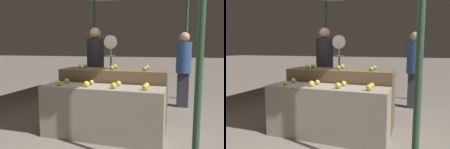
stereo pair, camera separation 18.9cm
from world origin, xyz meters
The scene contains 20 objects.
ground_plane centered at (0.00, 0.00, 0.00)m, with size 60.00×60.00×0.00m, color gray.
display_counter_front centered at (0.00, 0.00, 0.40)m, with size 1.86×0.55×0.80m, color gray.
display_counter_back centered at (0.00, 0.60, 0.50)m, with size 1.86×0.55×1.00m, color brown.
apple_front_0 centered at (-0.66, -0.12, 0.84)m, with size 0.08×0.08×0.08m, color gold.
apple_front_1 centered at (-0.21, -0.10, 0.84)m, with size 0.09×0.09×0.09m, color yellow.
apple_front_2 centered at (0.21, -0.11, 0.84)m, with size 0.09×0.09×0.09m, color gold.
apple_front_3 centered at (0.66, -0.12, 0.84)m, with size 0.09×0.09×0.09m, color gold.
apple_front_4 centered at (-0.66, 0.12, 0.84)m, with size 0.08×0.08×0.08m, color gold.
apple_front_5 centered at (-0.22, 0.11, 0.84)m, with size 0.08×0.08×0.08m, color gold.
apple_front_6 centered at (0.23, 0.12, 0.84)m, with size 0.08×0.08×0.08m, color yellow.
apple_front_7 centered at (0.66, 0.10, 0.84)m, with size 0.08×0.08×0.08m, color gold.
apple_back_0 centered at (-0.59, 0.49, 1.04)m, with size 0.08×0.08×0.08m, color #8EB247.
apple_back_1 centered at (0.01, 0.48, 1.04)m, with size 0.08×0.08×0.08m, color #84AD3D.
apple_back_2 centered at (0.57, 0.48, 1.04)m, with size 0.07×0.07×0.07m, color #8EB247.
apple_back_3 centered at (-0.58, 0.70, 1.04)m, with size 0.07×0.07×0.07m, color #84AD3D.
apple_back_4 centered at (0.00, 0.71, 1.04)m, with size 0.08×0.08×0.08m, color #8EB247.
apple_back_5 centered at (0.58, 0.70, 1.04)m, with size 0.08×0.08×0.08m, color #8EB247.
produce_scale centered at (-0.21, 1.14, 1.20)m, with size 0.30×0.20×1.64m.
person_vendor_at_scale centered at (-0.66, 1.45, 1.05)m, with size 0.47×0.47×1.82m.
person_customer_left centered at (1.22, 2.20, 1.01)m, with size 0.36×0.36×1.74m.
Camera 2 is at (1.25, -3.01, 1.38)m, focal length 35.00 mm.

